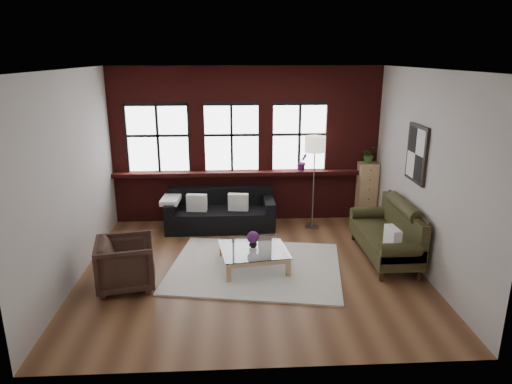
{
  "coord_description": "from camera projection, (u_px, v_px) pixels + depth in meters",
  "views": [
    {
      "loc": [
        -0.31,
        -6.85,
        3.4
      ],
      "look_at": [
        0.1,
        0.6,
        1.15
      ],
      "focal_mm": 32.0,
      "sensor_mm": 36.0,
      "label": 1
    }
  ],
  "objects": [
    {
      "name": "wall_back",
      "position": [
        246.0,
        145.0,
        9.48
      ],
      "size": [
        5.5,
        0.0,
        5.5
      ],
      "primitive_type": "plane",
      "rotation": [
        1.57,
        0.0,
        0.0
      ],
      "color": "#B7B1AB",
      "rests_on": "ground"
    },
    {
      "name": "wall_poster",
      "position": [
        417.0,
        154.0,
        7.44
      ],
      "size": [
        0.05,
        0.74,
        0.94
      ],
      "primitive_type": null,
      "color": "black",
      "rests_on": "wall_right"
    },
    {
      "name": "sill_plant",
      "position": [
        303.0,
        162.0,
        9.46
      ],
      "size": [
        0.26,
        0.24,
        0.38
      ],
      "primitive_type": "imported",
      "rotation": [
        0.0,
        0.0,
        0.41
      ],
      "color": "#5B2264",
      "rests_on": "sill_ledge"
    },
    {
      "name": "window_right",
      "position": [
        299.0,
        138.0,
        9.44
      ],
      "size": [
        1.38,
        0.1,
        1.5
      ],
      "primitive_type": null,
      "color": "black",
      "rests_on": "brick_backwall"
    },
    {
      "name": "ceiling",
      "position": [
        251.0,
        69.0,
        6.62
      ],
      "size": [
        5.5,
        5.5,
        0.0
      ],
      "primitive_type": "plane",
      "rotation": [
        3.14,
        0.0,
        0.0
      ],
      "color": "white",
      "rests_on": "ground"
    },
    {
      "name": "potted_plant_top",
      "position": [
        369.0,
        154.0,
        9.41
      ],
      "size": [
        0.4,
        0.37,
        0.35
      ],
      "primitive_type": "imported",
      "rotation": [
        0.0,
        0.0,
        0.36
      ],
      "color": "#2D5923",
      "rests_on": "drawer_chest"
    },
    {
      "name": "window_left",
      "position": [
        158.0,
        139.0,
        9.29
      ],
      "size": [
        1.38,
        0.1,
        1.5
      ],
      "primitive_type": null,
      "color": "black",
      "rests_on": "brick_backwall"
    },
    {
      "name": "brick_backwall",
      "position": [
        246.0,
        146.0,
        9.42
      ],
      "size": [
        5.5,
        0.12,
        3.2
      ],
      "primitive_type": null,
      "color": "#4C1312",
      "rests_on": "floor"
    },
    {
      "name": "pillow_b",
      "position": [
        238.0,
        202.0,
        9.09
      ],
      "size": [
        0.42,
        0.19,
        0.34
      ],
      "primitive_type": "cube",
      "rotation": [
        0.0,
        0.0,
        -0.14
      ],
      "color": "white",
      "rests_on": "dark_sofa"
    },
    {
      "name": "pillow_settee",
      "position": [
        392.0,
        238.0,
        7.22
      ],
      "size": [
        0.17,
        0.39,
        0.34
      ],
      "primitive_type": "cube",
      "rotation": [
        0.0,
        0.0,
        0.09
      ],
      "color": "white",
      "rests_on": "vintage_settee"
    },
    {
      "name": "wall_right",
      "position": [
        425.0,
        173.0,
        7.23
      ],
      "size": [
        0.0,
        5.0,
        5.0
      ],
      "primitive_type": "plane",
      "rotation": [
        1.57,
        0.0,
        -1.57
      ],
      "color": "#B7B1AB",
      "rests_on": "ground"
    },
    {
      "name": "flowers",
      "position": [
        253.0,
        237.0,
        7.48
      ],
      "size": [
        0.2,
        0.2,
        0.2
      ],
      "primitive_type": "sphere",
      "color": "#5B2264",
      "rests_on": "vase"
    },
    {
      "name": "sill_ledge",
      "position": [
        247.0,
        173.0,
        9.49
      ],
      "size": [
        5.5,
        0.3,
        0.08
      ],
      "primitive_type": "cube",
      "color": "#4C1312",
      "rests_on": "brick_backwall"
    },
    {
      "name": "floor",
      "position": [
        252.0,
        269.0,
        7.55
      ],
      "size": [
        5.5,
        5.5,
        0.0
      ],
      "primitive_type": "plane",
      "color": "brown",
      "rests_on": "ground"
    },
    {
      "name": "shag_rug",
      "position": [
        255.0,
        267.0,
        7.58
      ],
      "size": [
        3.1,
        2.62,
        0.03
      ],
      "primitive_type": "cube",
      "rotation": [
        0.0,
        0.0,
        -0.17
      ],
      "color": "beige",
      "rests_on": "floor"
    },
    {
      "name": "floor_lamp",
      "position": [
        314.0,
        180.0,
        9.07
      ],
      "size": [
        0.4,
        0.4,
        2.03
      ],
      "primitive_type": null,
      "color": "#A5A5A8",
      "rests_on": "floor"
    },
    {
      "name": "window_mid",
      "position": [
        232.0,
        138.0,
        9.37
      ],
      "size": [
        1.38,
        0.1,
        1.5
      ],
      "primitive_type": null,
      "color": "black",
      "rests_on": "brick_backwall"
    },
    {
      "name": "coffee_table",
      "position": [
        253.0,
        257.0,
        7.58
      ],
      "size": [
        1.21,
        1.21,
        0.36
      ],
      "primitive_type": null,
      "rotation": [
        0.0,
        0.0,
        0.14
      ],
      "color": "tan",
      "rests_on": "shag_rug"
    },
    {
      "name": "wall_front",
      "position": [
        263.0,
        237.0,
        4.7
      ],
      "size": [
        5.5,
        0.0,
        5.5
      ],
      "primitive_type": "plane",
      "rotation": [
        -1.57,
        0.0,
        0.0
      ],
      "color": "#B7B1AB",
      "rests_on": "ground"
    },
    {
      "name": "armchair",
      "position": [
        126.0,
        263.0,
        6.87
      ],
      "size": [
        0.99,
        0.97,
        0.77
      ],
      "primitive_type": "imported",
      "rotation": [
        0.0,
        0.0,
        1.76
      ],
      "color": "black",
      "rests_on": "floor"
    },
    {
      "name": "vintage_settee",
      "position": [
        385.0,
        230.0,
        7.82
      ],
      "size": [
        0.85,
        1.92,
        1.03
      ],
      "primitive_type": null,
      "color": "#2D2B15",
      "rests_on": "floor"
    },
    {
      "name": "drawer_chest",
      "position": [
        366.0,
        191.0,
        9.64
      ],
      "size": [
        0.39,
        0.39,
        1.25
      ],
      "primitive_type": "cube",
      "color": "tan",
      "rests_on": "floor"
    },
    {
      "name": "vase",
      "position": [
        253.0,
        243.0,
        7.51
      ],
      "size": [
        0.17,
        0.17,
        0.14
      ],
      "primitive_type": "imported",
      "rotation": [
        0.0,
        0.0,
        -0.26
      ],
      "color": "#B2B2B2",
      "rests_on": "coffee_table"
    },
    {
      "name": "wall_left",
      "position": [
        72.0,
        178.0,
        6.94
      ],
      "size": [
        0.0,
        5.0,
        5.0
      ],
      "primitive_type": "plane",
      "rotation": [
        1.57,
        0.0,
        1.57
      ],
      "color": "#B7B1AB",
      "rests_on": "ground"
    },
    {
      "name": "pillow_a",
      "position": [
        197.0,
        203.0,
        9.05
      ],
      "size": [
        0.41,
        0.19,
        0.34
      ],
      "primitive_type": "cube",
      "rotation": [
        0.0,
        0.0,
        -0.12
      ],
      "color": "white",
      "rests_on": "dark_sofa"
    },
    {
      "name": "dark_sofa",
      "position": [
        220.0,
        210.0,
        9.22
      ],
      "size": [
        2.17,
        0.88,
        0.78
      ],
      "primitive_type": null,
      "color": "black",
      "rests_on": "floor"
    }
  ]
}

